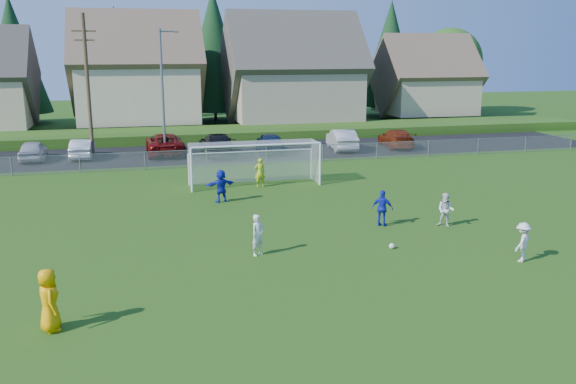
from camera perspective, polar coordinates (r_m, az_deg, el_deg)
name	(u,v)px	position (r m, az deg, el deg)	size (l,w,h in m)	color
ground	(347,288)	(20.37, 5.56, -8.90)	(160.00, 160.00, 0.00)	#193D0C
asphalt_lot	(225,152)	(46.33, -5.91, 3.72)	(60.00, 60.00, 0.00)	black
grass_embankment	(212,134)	(53.62, -7.09, 5.42)	(70.00, 6.00, 0.80)	#1E420F
soccer_ball	(392,246)	(24.34, 9.69, -5.00)	(0.22, 0.22, 0.22)	white
referee	(49,300)	(18.31, -21.47, -9.39)	(0.88, 0.58, 1.81)	#F6A204
player_white_a	(258,235)	(23.11, -2.85, -4.03)	(0.58, 0.38, 1.59)	silver
player_white_b	(446,210)	(27.61, 14.54, -1.65)	(0.73, 0.57, 1.51)	silver
player_white_c	(523,242)	(24.03, 21.09, -4.39)	(0.96, 0.55, 1.48)	silver
player_blue_a	(382,208)	(27.14, 8.83, -1.52)	(0.94, 0.39, 1.61)	#1321B3
player_blue_b	(221,186)	(31.19, -6.29, 0.58)	(1.56, 0.50, 1.68)	#1321B3
goalkeeper	(260,172)	(34.45, -2.65, 1.84)	(0.61, 0.40, 1.66)	#AEC917
car_a	(33,150)	(46.26, -22.76, 3.62)	(1.67, 4.14, 1.41)	#B2B5BB
car_b	(83,149)	(45.97, -18.67, 3.87)	(1.45, 4.16, 1.37)	silver
car_c	(165,144)	(45.98, -11.45, 4.44)	(2.61, 5.67, 1.58)	#630B0B
car_d	(217,144)	(45.04, -6.66, 4.46)	(2.26, 5.56, 1.61)	black
car_e	(270,143)	(45.76, -1.72, 4.64)	(1.82, 4.53, 1.54)	#122040
car_f	(342,140)	(47.33, 5.06, 4.91)	(1.68, 4.81, 1.59)	silver
car_g	(396,138)	(49.19, 10.09, 4.97)	(1.98, 4.88, 1.42)	maroon
soccer_goal	(254,157)	(34.92, -3.23, 3.32)	(7.42, 1.90, 2.50)	white
chainlink_fence	(237,156)	(40.86, -4.80, 3.34)	(52.06, 0.06, 1.20)	gray
streetlight	(163,90)	(43.86, -11.60, 9.35)	(1.38, 0.18, 9.00)	slate
utility_pole	(88,86)	(44.90, -18.22, 9.44)	(1.60, 0.26, 10.00)	#473321
houses_row	(221,52)	(60.78, -6.29, 12.92)	(53.90, 11.45, 13.27)	tan
tree_row	(204,55)	(66.89, -7.85, 12.55)	(65.98, 12.36, 13.80)	#382616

